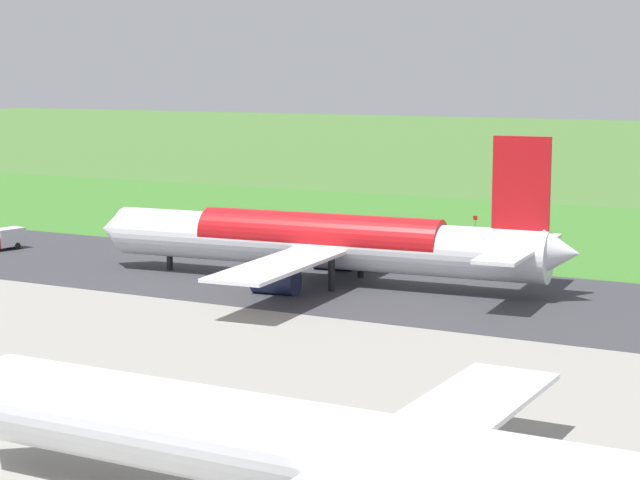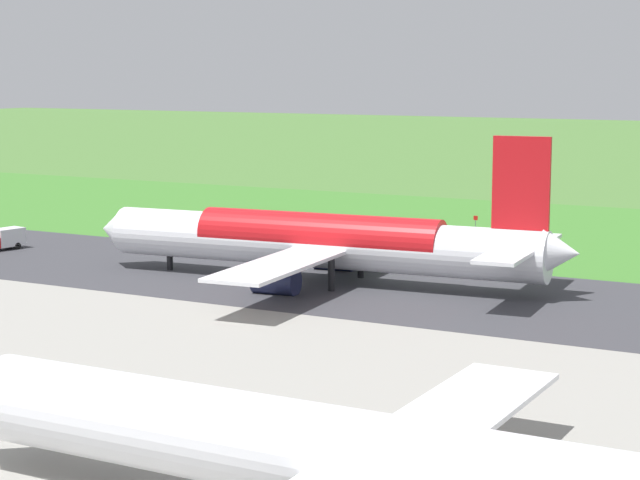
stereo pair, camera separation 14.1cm
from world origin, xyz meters
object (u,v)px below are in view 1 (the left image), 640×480
object	(u,v)px
no_stopping_sign	(475,222)
traffic_cone_orange	(443,228)
airliner_parked_near	(364,459)
airliner_main	(323,242)
service_truck_baggage	(3,239)

from	to	relation	value
no_stopping_sign	traffic_cone_orange	world-z (taller)	no_stopping_sign
airliner_parked_near	traffic_cone_orange	bearing A→B (deg)	-69.73
airliner_main	airliner_parked_near	size ratio (longest dim) A/B	1.08
airliner_parked_near	service_truck_baggage	world-z (taller)	airliner_parked_near
service_truck_baggage	traffic_cone_orange	bearing A→B (deg)	-133.95
airliner_main	service_truck_baggage	distance (m)	45.13
traffic_cone_orange	airliner_parked_near	bearing A→B (deg)	110.27
airliner_main	traffic_cone_orange	size ratio (longest dim) A/B	98.46
service_truck_baggage	no_stopping_sign	world-z (taller)	service_truck_baggage
airliner_main	service_truck_baggage	size ratio (longest dim) A/B	8.89
airliner_parked_near	no_stopping_sign	world-z (taller)	airliner_parked_near
airliner_main	service_truck_baggage	xyz separation A→B (m)	(45.04, -0.30, -2.95)
airliner_parked_near	traffic_cone_orange	world-z (taller)	airliner_parked_near
airliner_main	airliner_parked_near	distance (m)	65.86
airliner_parked_near	no_stopping_sign	distance (m)	104.83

